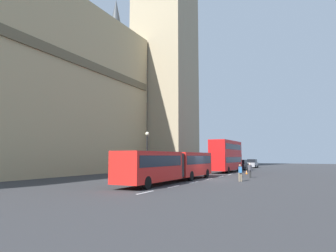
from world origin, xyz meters
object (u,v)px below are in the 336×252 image
(traffic_cone_middle, at_px, (247,172))
(sedan_lead, at_px, (242,165))
(sedan_trailing, at_px, (252,164))
(pedestrian_near_cones, at_px, (240,172))
(double_decker_bus, at_px, (226,155))
(street_lamp, at_px, (147,151))
(traffic_cone_west, at_px, (241,174))
(pedestrian_by_kerb, at_px, (250,170))
(articulated_bus, at_px, (172,164))

(traffic_cone_middle, bearing_deg, sedan_lead, 15.01)
(sedan_trailing, xyz_separation_m, pedestrian_near_cones, (-36.67, -5.62, -0.00))
(double_decker_bus, distance_m, street_lamp, 17.62)
(pedestrian_near_cones, bearing_deg, traffic_cone_west, 11.85)
(traffic_cone_west, height_order, pedestrian_near_cones, pedestrian_near_cones)
(sedan_trailing, xyz_separation_m, pedestrian_by_kerb, (-31.11, -5.48, -0.00))
(articulated_bus, distance_m, traffic_cone_west, 11.86)
(traffic_cone_west, relative_size, pedestrian_near_cones, 0.34)
(traffic_cone_middle, distance_m, pedestrian_near_cones, 12.58)
(traffic_cone_west, bearing_deg, articulated_bus, 158.82)
(pedestrian_near_cones, relative_size, pedestrian_by_kerb, 1.00)
(sedan_lead, distance_m, sedan_trailing, 10.66)
(pedestrian_near_cones, bearing_deg, pedestrian_by_kerb, 1.40)
(traffic_cone_middle, xyz_separation_m, pedestrian_near_cones, (-12.42, -1.93, 0.63))
(pedestrian_by_kerb, bearing_deg, street_lamp, 120.94)
(sedan_trailing, bearing_deg, traffic_cone_west, -172.11)
(pedestrian_near_cones, bearing_deg, sedan_lead, 12.08)
(traffic_cone_west, distance_m, pedestrian_near_cones, 7.75)
(street_lamp, bearing_deg, sedan_lead, -10.19)
(sedan_lead, relative_size, traffic_cone_middle, 7.59)
(double_decker_bus, xyz_separation_m, traffic_cone_middle, (-4.05, -3.92, -2.43))
(traffic_cone_west, xyz_separation_m, traffic_cone_middle, (4.85, 0.34, 0.00))
(street_lamp, bearing_deg, double_decker_bus, -14.82)
(street_lamp, bearing_deg, traffic_cone_west, -47.18)
(double_decker_bus, bearing_deg, traffic_cone_west, -154.46)
(articulated_bus, distance_m, traffic_cone_middle, 16.38)
(double_decker_bus, relative_size, traffic_cone_west, 18.31)
(street_lamp, bearing_deg, sedan_trailing, -7.23)
(sedan_lead, height_order, traffic_cone_middle, sedan_lead)
(double_decker_bus, distance_m, pedestrian_near_cones, 17.57)
(articulated_bus, relative_size, traffic_cone_west, 29.09)
(sedan_trailing, height_order, traffic_cone_west, sedan_trailing)
(articulated_bus, xyz_separation_m, sedan_trailing, (40.09, -0.22, -0.83))
(traffic_cone_west, xyz_separation_m, pedestrian_by_kerb, (-2.00, -1.45, 0.63))
(articulated_bus, distance_m, pedestrian_by_kerb, 10.67)
(articulated_bus, relative_size, street_lamp, 3.20)
(street_lamp, height_order, pedestrian_by_kerb, street_lamp)
(sedan_trailing, height_order, traffic_cone_middle, sedan_trailing)
(sedan_trailing, bearing_deg, sedan_lead, -179.73)
(traffic_cone_west, bearing_deg, traffic_cone_middle, 3.99)
(double_decker_bus, xyz_separation_m, street_lamp, (-17.03, 4.50, 0.35))
(street_lamp, distance_m, pedestrian_near_cones, 10.58)
(double_decker_bus, distance_m, traffic_cone_middle, 6.14)
(articulated_bus, bearing_deg, street_lamp, 57.59)
(double_decker_bus, xyz_separation_m, pedestrian_near_cones, (-16.47, -5.84, -1.80))
(pedestrian_by_kerb, bearing_deg, double_decker_bus, 27.62)
(sedan_lead, bearing_deg, pedestrian_by_kerb, -165.12)
(street_lamp, bearing_deg, traffic_cone_middle, -32.99)
(double_decker_bus, height_order, traffic_cone_west, double_decker_bus)
(sedan_trailing, distance_m, street_lamp, 37.59)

